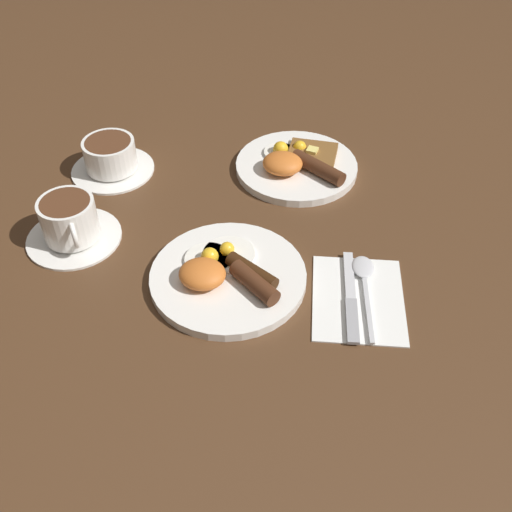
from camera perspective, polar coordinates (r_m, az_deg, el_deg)
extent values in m
plane|color=#4C301C|center=(0.93, -2.65, -2.33)|extent=(3.00, 3.00, 0.00)
cylinder|color=white|center=(0.93, -2.67, -2.01)|extent=(0.24, 0.24, 0.01)
cylinder|color=white|center=(0.94, -4.59, -0.32)|extent=(0.07, 0.07, 0.01)
sphere|color=yellow|center=(0.94, -4.43, -0.03)|extent=(0.03, 0.03, 0.03)
cylinder|color=white|center=(0.95, -2.60, 0.15)|extent=(0.08, 0.08, 0.01)
sphere|color=yellow|center=(0.95, -2.77, 0.66)|extent=(0.02, 0.02, 0.02)
ellipsoid|color=orange|center=(0.90, -5.14, -1.71)|extent=(0.07, 0.06, 0.03)
cylinder|color=#4A2715|center=(0.89, -0.15, -2.56)|extent=(0.09, 0.08, 0.03)
cylinder|color=#371E0C|center=(0.91, -0.39, -1.46)|extent=(0.09, 0.07, 0.02)
cylinder|color=white|center=(1.16, 3.87, 8.49)|extent=(0.23, 0.23, 0.01)
cylinder|color=white|center=(1.18, 2.30, 9.81)|extent=(0.06, 0.06, 0.01)
sphere|color=yellow|center=(1.17, 2.37, 10.15)|extent=(0.03, 0.03, 0.03)
cylinder|color=white|center=(1.18, 4.22, 9.90)|extent=(0.08, 0.08, 0.01)
sphere|color=yellow|center=(1.18, 4.18, 10.29)|extent=(0.03, 0.03, 0.03)
ellipsoid|color=orange|center=(1.12, 2.55, 8.80)|extent=(0.07, 0.07, 0.03)
cylinder|color=#492715|center=(1.12, 5.91, 8.37)|extent=(0.11, 0.08, 0.03)
cube|color=brown|center=(1.17, 5.36, 9.60)|extent=(0.09, 0.08, 0.01)
cube|color=#F4E072|center=(1.16, 5.39, 10.01)|extent=(0.02, 0.02, 0.01)
cylinder|color=white|center=(1.05, -16.94, 1.77)|extent=(0.16, 0.16, 0.01)
cylinder|color=white|center=(1.02, -17.37, 3.40)|extent=(0.09, 0.09, 0.07)
cylinder|color=#56331E|center=(1.00, -17.76, 4.82)|extent=(0.08, 0.08, 0.00)
torus|color=white|center=(0.98, -16.95, 1.99)|extent=(0.03, 0.04, 0.05)
cylinder|color=white|center=(1.19, -13.47, 8.09)|extent=(0.16, 0.16, 0.01)
cylinder|color=white|center=(1.17, -13.73, 9.38)|extent=(0.10, 0.10, 0.06)
cylinder|color=#56331E|center=(1.15, -13.94, 10.44)|extent=(0.09, 0.09, 0.00)
torus|color=white|center=(1.20, -12.73, 10.77)|extent=(0.01, 0.04, 0.04)
cube|color=white|center=(0.92, 9.71, -3.98)|extent=(0.16, 0.19, 0.01)
cube|color=silver|center=(0.94, 8.88, -1.83)|extent=(0.03, 0.10, 0.00)
cube|color=#9E9EA3|center=(0.88, 9.15, -6.11)|extent=(0.03, 0.08, 0.01)
ellipsoid|color=silver|center=(0.96, 10.16, -1.02)|extent=(0.04, 0.05, 0.01)
cube|color=silver|center=(0.90, 10.63, -5.04)|extent=(0.03, 0.13, 0.00)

